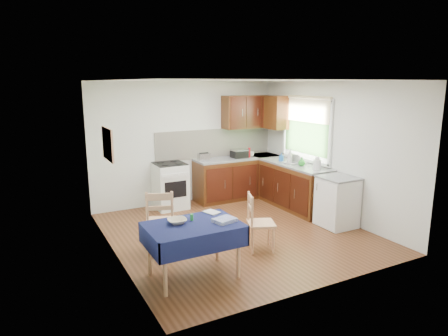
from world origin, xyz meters
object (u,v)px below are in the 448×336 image
dining_table (193,232)px  toaster (204,157)px  kettle (317,164)px  sandwich_press (239,153)px  chair_far (160,220)px  chair_near (258,221)px  dish_rack (294,162)px

dining_table → toaster: 3.23m
toaster → kettle: size_ratio=0.96×
dining_table → kettle: size_ratio=4.89×
kettle → sandwich_press: bearing=111.5°
chair_far → chair_near: chair_far is taller
dining_table → chair_near: 1.24m
chair_near → sandwich_press: size_ratio=2.78×
sandwich_press → dish_rack: bearing=-81.1°
chair_far → chair_near: (1.32, -0.57, -0.05)m
dining_table → sandwich_press: 3.69m
chair_near → sandwich_press: (1.13, 2.52, 0.53)m
chair_near → toaster: size_ratio=3.74×
dining_table → toaster: (1.48, 2.84, 0.37)m
toaster → sandwich_press: bearing=4.6°
kettle → toaster: bearing=131.6°
dining_table → chair_far: size_ratio=1.22×
toaster → dish_rack: size_ratio=0.57×
dining_table → sandwich_press: bearing=51.2°
kettle → dish_rack: bearing=90.6°
chair_near → toaster: (0.29, 2.52, 0.52)m
dining_table → dish_rack: 3.50m
toaster → sandwich_press: sandwich_press is taller
dining_table → kettle: (2.99, 1.15, 0.40)m
chair_near → chair_far: bearing=88.2°
sandwich_press → dish_rack: 1.24m
chair_near → sandwich_press: bearing=-2.7°
dining_table → dish_rack: (2.98, 1.80, 0.31)m
dining_table → chair_far: chair_far is taller
toaster → chair_near: bearing=-92.2°
chair_near → kettle: kettle is taller
dish_rack → kettle: (0.01, -0.66, 0.08)m
sandwich_press → dish_rack: dish_rack is taller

